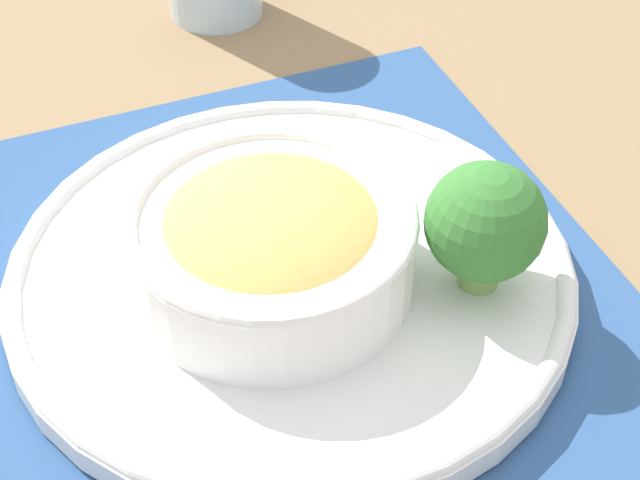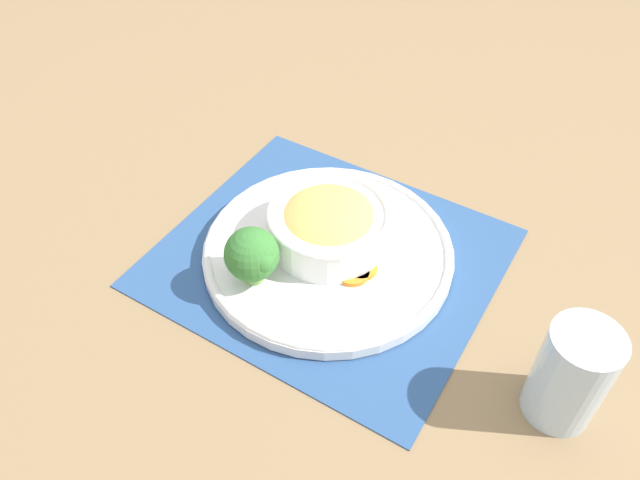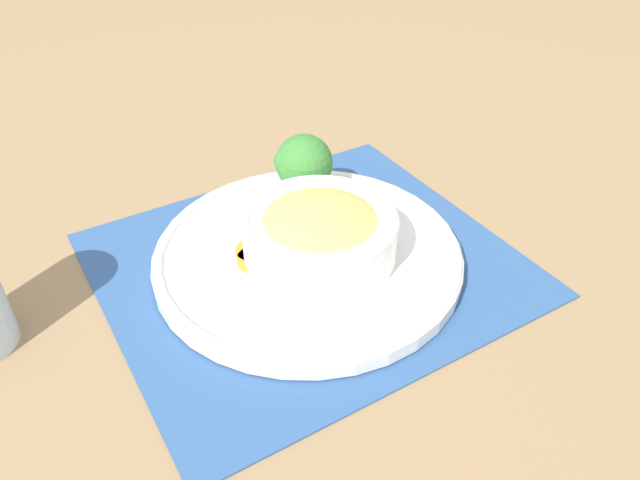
# 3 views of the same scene
# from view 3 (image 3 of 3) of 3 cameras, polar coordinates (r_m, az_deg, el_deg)

# --- Properties ---
(ground_plane) EXTENTS (4.00, 4.00, 0.00)m
(ground_plane) POSITION_cam_3_polar(r_m,az_deg,el_deg) (0.68, -1.10, -2.29)
(ground_plane) COLOR #8C704C
(placemat) EXTENTS (0.47, 0.43, 0.00)m
(placemat) POSITION_cam_3_polar(r_m,az_deg,el_deg) (0.68, -1.10, -2.16)
(placemat) COLOR #2D5184
(placemat) RESTS_ON ground_plane
(plate) EXTENTS (0.33, 0.33, 0.02)m
(plate) POSITION_cam_3_polar(r_m,az_deg,el_deg) (0.67, -1.11, -1.28)
(plate) COLOR white
(plate) RESTS_ON placemat
(bowl) EXTENTS (0.16, 0.16, 0.06)m
(bowl) POSITION_cam_3_polar(r_m,az_deg,el_deg) (0.64, -0.01, 0.77)
(bowl) COLOR white
(bowl) RESTS_ON plate
(broccoli_floret) EXTENTS (0.07, 0.07, 0.08)m
(broccoli_floret) POSITION_cam_3_polar(r_m,az_deg,el_deg) (0.73, -1.51, 7.01)
(broccoli_floret) COLOR #759E51
(broccoli_floret) RESTS_ON plate
(carrot_slice_near) EXTENTS (0.04, 0.04, 0.01)m
(carrot_slice_near) POSITION_cam_3_polar(r_m,az_deg,el_deg) (0.66, -5.90, -1.03)
(carrot_slice_near) COLOR orange
(carrot_slice_near) RESTS_ON plate
(carrot_slice_middle) EXTENTS (0.04, 0.04, 0.01)m
(carrot_slice_middle) POSITION_cam_3_polar(r_m,az_deg,el_deg) (0.65, -5.72, -1.77)
(carrot_slice_middle) COLOR orange
(carrot_slice_middle) RESTS_ON plate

